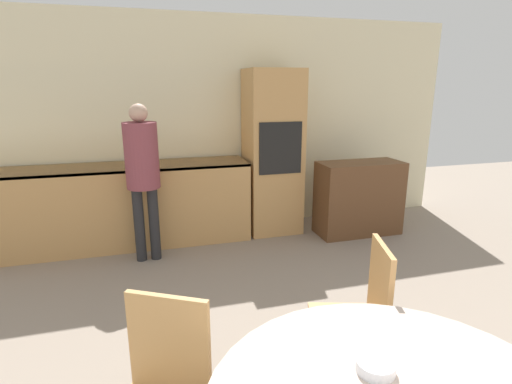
% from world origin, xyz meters
% --- Properties ---
extents(wall_back, '(6.66, 0.05, 2.60)m').
position_xyz_m(wall_back, '(0.00, 5.53, 1.30)').
color(wall_back, beige).
rests_on(wall_back, ground_plane).
extents(kitchen_counter, '(2.93, 0.60, 0.93)m').
position_xyz_m(kitchen_counter, '(-1.01, 5.19, 0.48)').
color(kitchen_counter, tan).
rests_on(kitchen_counter, ground_plane).
extents(oven_unit, '(0.64, 0.59, 1.98)m').
position_xyz_m(oven_unit, '(0.81, 5.20, 0.99)').
color(oven_unit, tan).
rests_on(oven_unit, ground_plane).
extents(sideboard, '(1.02, 0.45, 0.90)m').
position_xyz_m(sideboard, '(1.80, 4.78, 0.45)').
color(sideboard, brown).
rests_on(sideboard, ground_plane).
extents(chair_far_right, '(0.50, 0.50, 0.93)m').
position_xyz_m(chair_far_right, '(0.45, 2.42, 0.52)').
color(chair_far_right, tan).
rests_on(chair_far_right, ground_plane).
extents(person_standing, '(0.33, 0.33, 1.62)m').
position_xyz_m(person_standing, '(-0.73, 4.68, 1.01)').
color(person_standing, '#262628').
rests_on(person_standing, ground_plane).
extents(bowl_near, '(0.15, 0.15, 0.04)m').
position_xyz_m(bowl_near, '(0.09, 1.74, 0.75)').
color(bowl_near, silver).
rests_on(bowl_near, dining_table).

